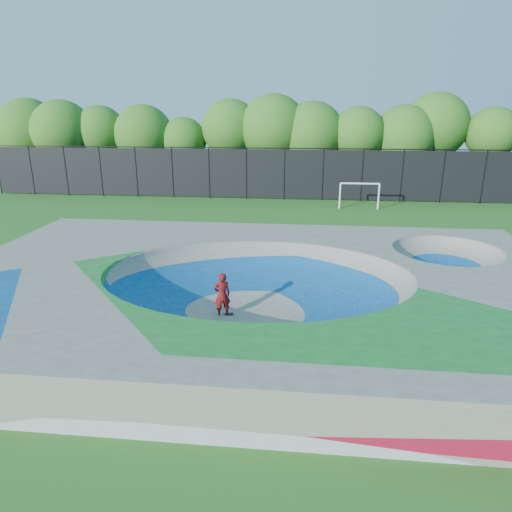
{
  "coord_description": "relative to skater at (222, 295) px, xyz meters",
  "views": [
    {
      "loc": [
        1.55,
        -15.02,
        7.04
      ],
      "look_at": [
        -0.35,
        3.0,
        1.1
      ],
      "focal_mm": 32.0,
      "sensor_mm": 36.0,
      "label": 1
    }
  ],
  "objects": [
    {
      "name": "soccer_goal",
      "position": [
        6.7,
        18.68,
        0.5
      ],
      "size": [
        2.86,
        0.12,
        1.89
      ],
      "color": "white",
      "rests_on": "ground"
    },
    {
      "name": "ground",
      "position": [
        1.16,
        0.58,
        -0.81
      ],
      "size": [
        120.0,
        120.0,
        0.0
      ],
      "primitive_type": "plane",
      "color": "#225B19",
      "rests_on": "ground"
    },
    {
      "name": "fence",
      "position": [
        1.16,
        21.58,
        1.29
      ],
      "size": [
        48.09,
        0.09,
        4.04
      ],
      "color": "black",
      "rests_on": "ground"
    },
    {
      "name": "skateboard",
      "position": [
        0.0,
        0.0,
        -0.79
      ],
      "size": [
        0.81,
        0.47,
        0.05
      ],
      "primitive_type": "cube",
      "rotation": [
        0.0,
        0.0,
        0.35
      ],
      "color": "black",
      "rests_on": "ground"
    },
    {
      "name": "skater",
      "position": [
        0.0,
        0.0,
        0.0
      ],
      "size": [
        0.7,
        0.59,
        1.62
      ],
      "primitive_type": "imported",
      "rotation": [
        0.0,
        0.0,
        3.54
      ],
      "color": "red",
      "rests_on": "ground"
    },
    {
      "name": "treeline",
      "position": [
        -2.06,
        26.6,
        4.1
      ],
      "size": [
        52.03,
        7.13,
        8.28
      ],
      "color": "#483524",
      "rests_on": "ground"
    },
    {
      "name": "skate_deck",
      "position": [
        1.16,
        0.58,
        -0.06
      ],
      "size": [
        22.0,
        14.0,
        1.5
      ],
      "primitive_type": "cube",
      "color": "gray",
      "rests_on": "ground"
    }
  ]
}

